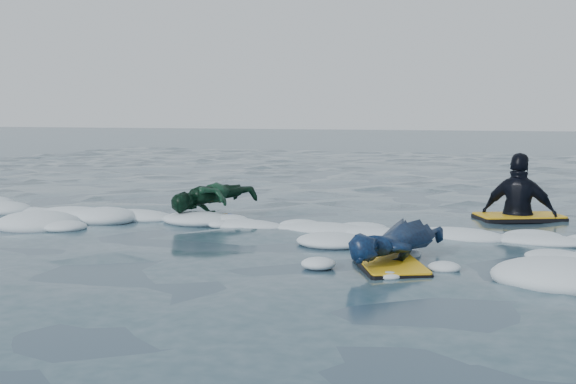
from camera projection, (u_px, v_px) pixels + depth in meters
name	position (u px, v px, depth m)	size (l,w,h in m)	color
ground	(240.00, 248.00, 8.34)	(120.00, 120.00, 0.00)	#19323C
foam_band	(273.00, 234.00, 9.30)	(12.00, 3.10, 0.30)	white
prone_woman_unit	(395.00, 245.00, 7.36)	(1.01, 1.74, 0.43)	black
prone_child_unit	(214.00, 201.00, 10.48)	(1.19, 1.53, 0.54)	black
waiting_rider_unit	(519.00, 216.00, 10.47)	(1.40, 1.13, 1.84)	black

